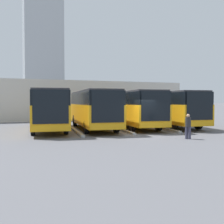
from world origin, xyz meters
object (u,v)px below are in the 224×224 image
at_px(bus_0, 169,107).
at_px(pedestrian, 188,126).
at_px(bus_1, 132,108).
at_px(bus_2, 93,108).
at_px(bus_3, 48,108).

xyz_separation_m(bus_0, pedestrian, (3.77, 8.26, -0.97)).
relative_size(bus_0, bus_1, 1.00).
xyz_separation_m(bus_0, bus_2, (7.54, 0.01, 0.00)).
bearing_deg(bus_3, pedestrian, 137.43).
bearing_deg(pedestrian, bus_0, 115.25).
height_order(bus_0, bus_1, same).
height_order(bus_0, bus_3, same).
relative_size(bus_0, bus_2, 1.00).
relative_size(bus_3, pedestrian, 6.91).
bearing_deg(pedestrian, bus_2, 164.33).
xyz_separation_m(bus_1, pedestrian, (0.00, 8.42, -0.97)).
relative_size(bus_0, bus_3, 1.00).
height_order(bus_3, pedestrian, bus_3).
xyz_separation_m(bus_0, bus_1, (3.77, -0.16, 0.00)).
bearing_deg(bus_1, bus_0, -176.39).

